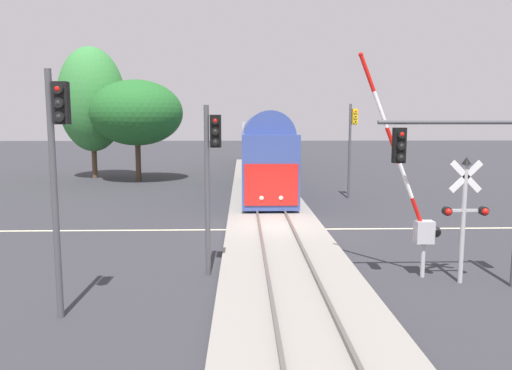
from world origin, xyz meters
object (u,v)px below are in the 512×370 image
Objects in this scene: traffic_signal_near_right at (480,158)px; traffic_signal_median at (211,163)px; traffic_signal_far_side at (352,136)px; commuter_train at (259,146)px; crossing_gate_near at (417,210)px; oak_behind_train at (137,113)px; pine_left_background at (92,100)px; crossing_signal_mast at (465,207)px; traffic_signal_near_left at (57,155)px.

traffic_signal_near_right is 0.95× the size of traffic_signal_median.
traffic_signal_far_side reaches higher than traffic_signal_near_right.
commuter_train is 5.93× the size of crossing_gate_near.
traffic_signal_far_side is (1.54, 15.89, 1.86)m from crossing_gate_near.
crossing_gate_near reaches higher than traffic_signal_near_right.
commuter_train is 8.04× the size of traffic_signal_near_right.
traffic_signal_median is at bearing -73.07° from oak_behind_train.
pine_left_background is 1.36× the size of oak_behind_train.
oak_behind_train is at bearing 120.09° from traffic_signal_near_right.
traffic_signal_near_left reaches higher than crossing_signal_mast.
crossing_signal_mast is (1.20, -0.61, 0.18)m from crossing_gate_near.
commuter_train is at bearing 2.21° from pine_left_background.
crossing_signal_mast is 7.74m from traffic_signal_median.
traffic_signal_near_left reaches higher than commuter_train.
oak_behind_train is at bearing 120.19° from crossing_signal_mast.
pine_left_background is 5.24m from oak_behind_train.
commuter_train reaches higher than crossing_signal_mast.
crossing_gate_near is at bearing -56.80° from pine_left_background.
pine_left_background reaches higher than oak_behind_train.
traffic_signal_near_left is at bearing -136.48° from traffic_signal_median.
pine_left_background is at bearing 149.55° from oak_behind_train.
traffic_signal_far_side is (5.48, -12.89, 1.24)m from commuter_train.
traffic_signal_far_side reaches higher than traffic_signal_median.
oak_behind_train is at bearing 106.93° from traffic_signal_median.
traffic_signal_far_side reaches higher than crossing_signal_mast.
oak_behind_train is (-14.07, 25.63, 3.48)m from crossing_gate_near.
crossing_signal_mast is at bearing 11.81° from traffic_signal_near_left.
traffic_signal_near_right is at bearing -66.33° from crossing_signal_mast.
traffic_signal_median reaches higher than crossing_signal_mast.
crossing_signal_mast is at bearing -80.09° from commuter_train.
traffic_signal_median is 0.47× the size of pine_left_background.
traffic_signal_median is 26.49m from oak_behind_train.
crossing_signal_mast is (5.14, -29.39, -0.43)m from commuter_train.
pine_left_background is (-18.47, 28.22, 4.67)m from crossing_gate_near.
crossing_gate_near is 34.04m from pine_left_background.
commuter_train is 10.99m from oak_behind_train.
commuter_train is 10.69× the size of crossing_signal_mast.
commuter_train is 6.81× the size of traffic_signal_far_side.
pine_left_background is (-14.53, -0.56, 4.05)m from commuter_train.
traffic_signal_far_side is 0.99× the size of traffic_signal_near_left.
traffic_signal_far_side is 17.43m from traffic_signal_median.
traffic_signal_near_right is 7.88m from traffic_signal_median.
traffic_signal_near_right is at bearing -36.46° from crossing_gate_near.
traffic_signal_far_side is 0.72× the size of oak_behind_train.
traffic_signal_far_side is 21.99m from traffic_signal_near_left.
traffic_signal_median is at bearing 172.64° from crossing_signal_mast.
crossing_gate_near reaches higher than crossing_signal_mast.
traffic_signal_near_right is (-0.17, -16.90, -0.18)m from traffic_signal_far_side.
oak_behind_train reaches higher than commuter_train.
oak_behind_train is (-4.23, 28.55, 1.57)m from traffic_signal_near_left.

